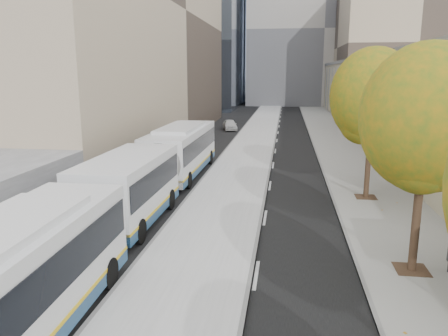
# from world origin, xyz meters

# --- Properties ---
(bus_platform) EXTENTS (4.25, 150.00, 0.15)m
(bus_platform) POSITION_xyz_m (-3.88, 35.00, 0.07)
(bus_platform) COLOR #B0B0B0
(bus_platform) RESTS_ON ground
(sidewalk) EXTENTS (4.75, 150.00, 0.08)m
(sidewalk) POSITION_xyz_m (4.12, 35.00, 0.04)
(sidewalk) COLOR gray
(sidewalk) RESTS_ON ground
(building_tan) EXTENTS (18.00, 92.00, 8.00)m
(building_tan) POSITION_xyz_m (15.50, 64.00, 4.00)
(building_tan) COLOR gray
(building_tan) RESTS_ON ground
(building_midrise) EXTENTS (24.00, 46.00, 25.00)m
(building_midrise) POSITION_xyz_m (-22.50, 41.00, 12.50)
(building_midrise) COLOR tan
(building_midrise) RESTS_ON ground
(building_far_block) EXTENTS (30.00, 18.00, 30.00)m
(building_far_block) POSITION_xyz_m (6.00, 96.00, 15.00)
(building_far_block) COLOR gray
(building_far_block) RESTS_ON ground
(tree_c) EXTENTS (4.20, 4.20, 7.28)m
(tree_c) POSITION_xyz_m (3.60, 13.00, 5.25)
(tree_c) COLOR #321B17
(tree_c) RESTS_ON sidewalk
(tree_d) EXTENTS (4.40, 4.40, 7.60)m
(tree_d) POSITION_xyz_m (3.60, 22.00, 5.47)
(tree_d) COLOR #321B17
(tree_d) RESTS_ON sidewalk
(bus_far) EXTENTS (2.84, 18.47, 3.08)m
(bus_far) POSITION_xyz_m (-7.62, 22.02, 1.68)
(bus_far) COLOR silver
(bus_far) RESTS_ON ground
(distant_car) EXTENTS (2.33, 3.93, 1.26)m
(distant_car) POSITION_xyz_m (-7.37, 49.58, 0.63)
(distant_car) COLOR silver
(distant_car) RESTS_ON ground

